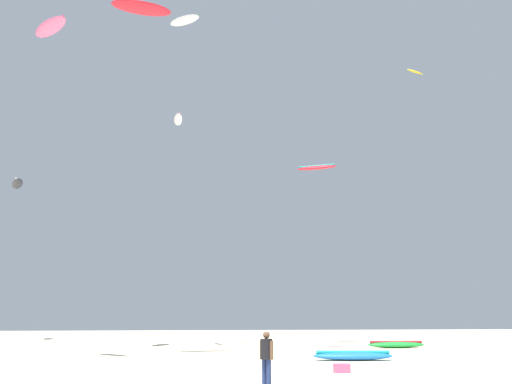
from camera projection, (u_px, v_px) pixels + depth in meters
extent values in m
cylinder|color=navy|center=(264.00, 373.00, 16.19)|extent=(0.15, 0.15, 0.78)
cylinder|color=navy|center=(269.00, 373.00, 16.06)|extent=(0.15, 0.15, 0.78)
cylinder|color=black|center=(266.00, 349.00, 16.27)|extent=(0.36, 0.36, 0.58)
cylinder|color=brown|center=(261.00, 350.00, 16.41)|extent=(0.10, 0.10, 0.54)
cylinder|color=brown|center=(272.00, 350.00, 16.12)|extent=(0.10, 0.10, 0.54)
sphere|color=brown|center=(266.00, 335.00, 16.36)|extent=(0.21, 0.21, 0.21)
ellipsoid|color=green|center=(396.00, 345.00, 34.03)|extent=(3.57, 1.06, 0.40)
cylinder|color=red|center=(396.00, 342.00, 34.07)|extent=(3.28, 0.20, 0.16)
ellipsoid|color=blue|center=(353.00, 356.00, 25.10)|extent=(3.70, 1.40, 0.41)
cylinder|color=#19B29E|center=(353.00, 352.00, 25.14)|extent=(3.32, 0.51, 0.16)
cube|color=#E5598C|center=(342.00, 368.00, 19.87)|extent=(0.56, 0.36, 0.32)
ellipsoid|color=yellow|center=(415.00, 72.00, 56.71)|extent=(2.27, 1.52, 0.56)
ellipsoid|color=red|center=(142.00, 8.00, 30.11)|extent=(3.36, 1.62, 0.63)
ellipsoid|color=white|center=(184.00, 20.00, 39.34)|extent=(2.44, 1.98, 0.54)
cylinder|color=green|center=(184.00, 19.00, 39.36)|extent=(1.93, 1.36, 0.11)
ellipsoid|color=#E5598C|center=(50.00, 27.00, 27.43)|extent=(2.43, 2.59, 0.51)
cylinder|color=#E5598C|center=(50.00, 25.00, 27.46)|extent=(1.77, 1.97, 0.12)
ellipsoid|color=white|center=(178.00, 120.00, 37.49)|extent=(0.92, 2.22, 0.53)
cylinder|color=#E5598C|center=(178.00, 118.00, 37.51)|extent=(0.38, 1.97, 0.09)
ellipsoid|color=red|center=(317.00, 168.00, 41.10)|extent=(3.04, 2.02, 0.53)
cylinder|color=#19B29E|center=(316.00, 166.00, 41.13)|extent=(2.52, 1.24, 0.13)
ellipsoid|color=#2D2D33|center=(17.00, 184.00, 45.19)|extent=(1.55, 3.29, 0.79)
cylinder|color=white|center=(18.00, 182.00, 45.22)|extent=(0.75, 2.89, 0.14)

